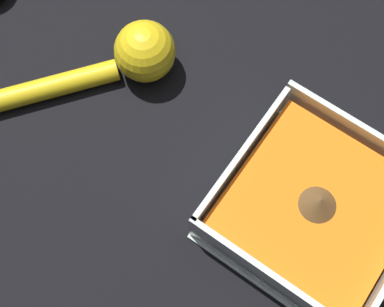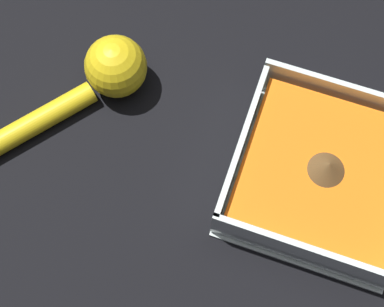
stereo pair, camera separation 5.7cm
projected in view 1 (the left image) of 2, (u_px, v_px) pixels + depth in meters
ground_plane at (339, 238)px, 0.57m from camera, size 4.00×4.00×0.00m
square_dish at (314, 208)px, 0.55m from camera, size 0.19×0.19×0.07m
lemon_squeezer at (124, 60)px, 0.61m from camera, size 0.16×0.20×0.07m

